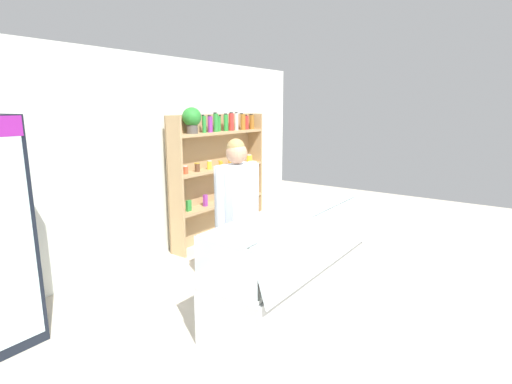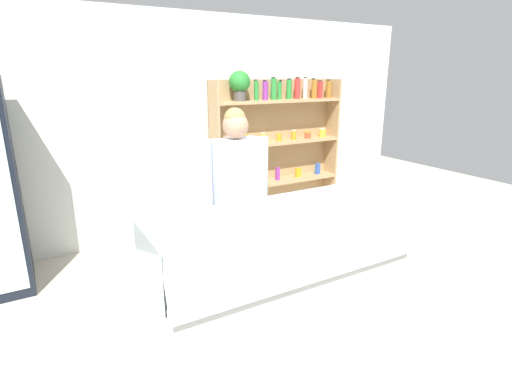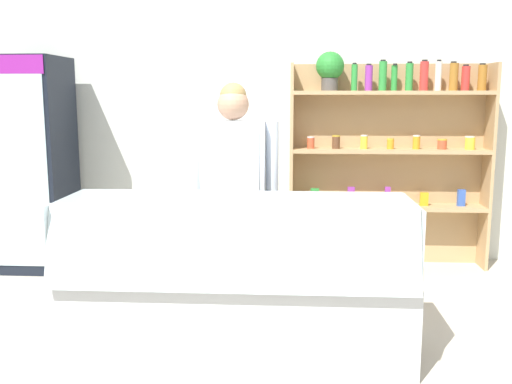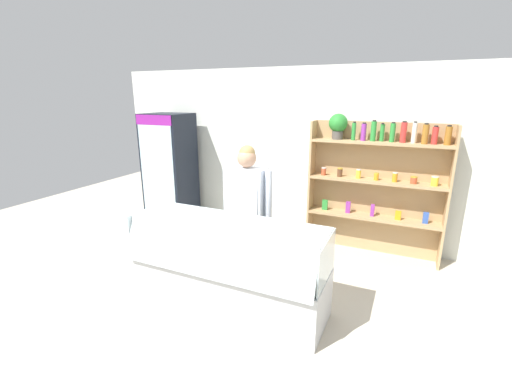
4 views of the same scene
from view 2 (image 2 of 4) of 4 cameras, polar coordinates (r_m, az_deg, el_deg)
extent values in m
plane|color=beige|center=(3.63, 4.40, -16.75)|extent=(12.00, 12.00, 0.00)
cube|color=silver|center=(5.10, -9.88, 9.07)|extent=(6.80, 0.10, 2.70)
cylinder|color=purple|center=(4.29, -31.67, -8.85)|extent=(0.06, 0.06, 0.16)
cylinder|color=red|center=(4.11, -32.42, -2.02)|extent=(0.06, 0.06, 0.18)
cube|color=tan|center=(5.51, 2.35, 5.74)|extent=(1.87, 0.02, 1.92)
cube|color=tan|center=(4.96, -5.82, 4.46)|extent=(0.03, 0.28, 1.92)
cube|color=tan|center=(5.93, 10.64, 6.25)|extent=(0.03, 0.28, 1.92)
cube|color=tan|center=(5.48, 3.08, 1.54)|extent=(1.81, 0.28, 0.04)
cube|color=tan|center=(5.36, 3.17, 7.10)|extent=(1.81, 0.28, 0.04)
cube|color=tan|center=(5.30, 3.26, 12.85)|extent=(1.81, 0.28, 0.04)
cylinder|color=#4C4742|center=(5.01, -2.34, 13.53)|extent=(0.15, 0.15, 0.12)
sphere|color=#28812D|center=(5.00, -2.37, 15.46)|extent=(0.26, 0.26, 0.26)
cylinder|color=#2D8C38|center=(5.10, 0.05, 14.27)|extent=(0.06, 0.06, 0.24)
cylinder|color=black|center=(5.11, -0.06, 15.70)|extent=(0.04, 0.04, 0.02)
cylinder|color=purple|center=(5.17, 1.33, 14.25)|extent=(0.07, 0.07, 0.23)
cylinder|color=black|center=(5.18, 1.25, 15.61)|extent=(0.05, 0.05, 0.02)
cylinder|color=#2D8C38|center=(5.24, 2.54, 14.47)|extent=(0.07, 0.07, 0.26)
cylinder|color=black|center=(5.25, 2.49, 16.00)|extent=(0.05, 0.05, 0.02)
cylinder|color=#2D8C38|center=(5.33, 3.37, 14.30)|extent=(0.06, 0.06, 0.23)
cylinder|color=black|center=(5.31, 3.54, 15.62)|extent=(0.04, 0.04, 0.02)
cylinder|color=#2D8C38|center=(5.38, 4.74, 14.39)|extent=(0.07, 0.07, 0.25)
cylinder|color=black|center=(5.38, 4.76, 15.79)|extent=(0.04, 0.04, 0.02)
cylinder|color=red|center=(5.46, 5.92, 14.47)|extent=(0.08, 0.08, 0.26)
cylinder|color=black|center=(5.46, 5.97, 15.94)|extent=(0.05, 0.05, 0.02)
cylinder|color=silver|center=(5.54, 7.04, 14.46)|extent=(0.06, 0.06, 0.26)
cylinder|color=black|center=(5.53, 7.09, 15.90)|extent=(0.04, 0.04, 0.02)
cylinder|color=#9E6623|center=(5.59, 8.34, 14.35)|extent=(0.08, 0.08, 0.25)
cylinder|color=black|center=(5.61, 8.20, 15.70)|extent=(0.05, 0.05, 0.02)
cylinder|color=red|center=(5.68, 9.13, 14.21)|extent=(0.08, 0.08, 0.22)
cylinder|color=black|center=(5.68, 9.11, 15.40)|extent=(0.05, 0.05, 0.02)
cylinder|color=#9E6623|center=(5.77, 10.33, 14.24)|extent=(0.08, 0.08, 0.23)
cylinder|color=black|center=(5.77, 10.30, 15.46)|extent=(0.05, 0.05, 0.02)
cylinder|color=#BF4C2D|center=(4.98, -3.92, 7.17)|extent=(0.07, 0.07, 0.10)
cylinder|color=silver|center=(4.98, -3.98, 7.83)|extent=(0.07, 0.07, 0.01)
cylinder|color=brown|center=(5.09, -1.53, 7.48)|extent=(0.07, 0.07, 0.11)
cylinder|color=gold|center=(5.09, -1.56, 8.18)|extent=(0.08, 0.08, 0.01)
cylinder|color=yellow|center=(5.23, 0.98, 7.74)|extent=(0.07, 0.07, 0.12)
cylinder|color=silver|center=(5.22, 0.99, 8.45)|extent=(0.07, 0.07, 0.01)
cylinder|color=orange|center=(5.35, 3.32, 7.74)|extent=(0.07, 0.07, 0.09)
cylinder|color=gold|center=(5.35, 3.26, 8.29)|extent=(0.07, 0.07, 0.01)
cylinder|color=orange|center=(5.48, 5.41, 8.08)|extent=(0.07, 0.07, 0.12)
cylinder|color=silver|center=(5.48, 5.39, 8.76)|extent=(0.07, 0.07, 0.01)
cylinder|color=#BF4C2D|center=(5.63, 7.39, 8.05)|extent=(0.09, 0.09, 0.08)
cylinder|color=gold|center=(5.62, 7.38, 8.54)|extent=(0.09, 0.09, 0.01)
cylinder|color=yellow|center=(5.77, 9.48, 8.31)|extent=(0.09, 0.09, 0.11)
cylinder|color=silver|center=(5.77, 9.40, 8.94)|extent=(0.09, 0.09, 0.01)
cube|color=#2D8C38|center=(5.12, -3.40, 1.57)|extent=(0.08, 0.04, 0.15)
cube|color=purple|center=(5.28, -0.05, 2.15)|extent=(0.07, 0.04, 0.17)
cube|color=purple|center=(5.45, 3.10, 2.62)|extent=(0.05, 0.04, 0.18)
cube|color=orange|center=(5.65, 6.04, 2.78)|extent=(0.08, 0.04, 0.13)
cube|color=#3356B2|center=(5.85, 8.79, 3.31)|extent=(0.07, 0.05, 0.16)
cube|color=silver|center=(3.39, 3.70, -13.93)|extent=(2.16, 0.67, 0.55)
cube|color=white|center=(3.25, 3.79, -9.43)|extent=(2.10, 0.61, 0.03)
cube|color=silver|center=(2.93, 7.33, -8.12)|extent=(2.12, 0.16, 0.47)
cube|color=silver|center=(3.12, 3.43, -1.98)|extent=(2.12, 0.51, 0.01)
cube|color=silver|center=(2.76, -15.19, -10.15)|extent=(0.01, 0.63, 0.45)
cube|color=silver|center=(3.83, 17.30, -2.76)|extent=(0.01, 0.63, 0.45)
cube|color=tan|center=(2.95, -11.99, -11.68)|extent=(0.17, 0.12, 0.06)
cube|color=white|center=(2.78, -10.63, -13.52)|extent=(0.05, 0.03, 0.02)
cube|color=beige|center=(3.03, -7.33, -10.78)|extent=(0.17, 0.14, 0.05)
cube|color=white|center=(2.86, -5.72, -12.39)|extent=(0.05, 0.03, 0.02)
cube|color=beige|center=(3.12, -2.97, -9.80)|extent=(0.16, 0.13, 0.04)
cube|color=white|center=(2.96, -1.15, -11.26)|extent=(0.05, 0.03, 0.02)
cube|color=beige|center=(3.23, 1.10, -8.74)|extent=(0.17, 0.11, 0.05)
cube|color=white|center=(3.08, 3.07, -10.14)|extent=(0.05, 0.03, 0.02)
cube|color=tan|center=(3.36, 4.86, -7.78)|extent=(0.16, 0.14, 0.05)
cube|color=white|center=(3.21, 6.93, -9.07)|extent=(0.05, 0.03, 0.02)
cube|color=beige|center=(3.50, 8.31, -6.96)|extent=(0.16, 0.13, 0.04)
cube|color=white|center=(3.36, 10.46, -8.04)|extent=(0.05, 0.03, 0.02)
cube|color=beige|center=(3.65, 11.49, -5.97)|extent=(0.16, 0.12, 0.06)
cube|color=white|center=(3.51, 13.65, -7.08)|extent=(0.05, 0.03, 0.02)
cube|color=beige|center=(3.81, 14.38, -5.18)|extent=(0.16, 0.10, 0.06)
cube|color=white|center=(3.68, 16.55, -6.19)|extent=(0.05, 0.03, 0.02)
cylinder|color=tan|center=(2.77, -10.98, -12.47)|extent=(0.22, 0.18, 0.15)
cylinder|color=#A35B4C|center=(2.84, -6.70, -11.57)|extent=(0.16, 0.16, 0.14)
cylinder|color=#C1706B|center=(2.93, -2.67, -10.92)|extent=(0.21, 0.14, 0.11)
cylinder|color=white|center=(3.45, 12.09, -6.15)|extent=(0.07, 0.07, 0.19)
cylinder|color=white|center=(3.51, 13.33, -5.51)|extent=(0.07, 0.07, 0.23)
cylinder|color=#383D51|center=(3.75, -4.07, -8.69)|extent=(0.13, 0.13, 0.79)
cylinder|color=#383D51|center=(3.83, -1.34, -8.07)|extent=(0.13, 0.13, 0.79)
cube|color=silver|center=(3.54, -2.84, 2.30)|extent=(0.46, 0.24, 0.65)
cube|color=white|center=(3.54, -1.83, -3.62)|extent=(0.38, 0.01, 1.22)
cylinder|color=silver|center=(3.42, -7.00, 2.25)|extent=(0.09, 0.09, 0.59)
cylinder|color=silver|center=(3.67, 1.02, 3.33)|extent=(0.09, 0.09, 0.59)
sphere|color=tan|center=(3.46, -2.95, 9.46)|extent=(0.22, 0.22, 0.22)
sphere|color=#997A47|center=(3.46, -3.04, 10.40)|extent=(0.19, 0.19, 0.19)
camera|label=1|loc=(1.76, -103.03, -1.94)|focal=28.00mm
camera|label=3|loc=(2.23, 83.88, -8.08)|focal=40.00mm
camera|label=4|loc=(3.37, 70.65, 10.73)|focal=24.00mm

